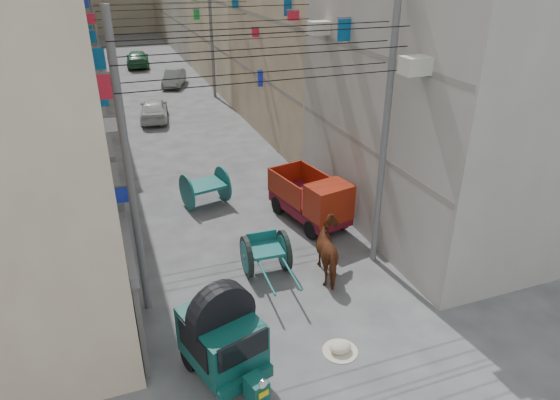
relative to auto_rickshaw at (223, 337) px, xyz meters
name	(u,v)px	position (x,y,z in m)	size (l,w,h in m)	color
shutters_left	(118,197)	(-1.72, 7.57, 0.36)	(0.18, 14.40, 2.88)	#46464A
signboards	(174,68)	(2.19, 18.86, 2.29)	(8.22, 40.52, 5.67)	green
ac_units	(367,12)	(5.85, 4.87, 6.30)	(0.70, 6.55, 3.35)	#B8B5A5
utility_poles	(189,75)	(2.20, 14.20, 2.86)	(7.40, 22.20, 8.00)	#5A5A5C
overhead_cables	(196,17)	(2.20, 11.60, 5.63)	(7.40, 22.52, 1.12)	black
auto_rickshaw	(223,337)	(0.00, 0.00, 0.00)	(2.06, 2.84, 1.93)	black
tonga_cart	(266,253)	(2.28, 3.72, -0.46)	(1.41, 2.91, 1.29)	black
mini_truck	(315,203)	(4.91, 5.93, -0.22)	(2.15, 3.62, 1.90)	black
second_cart	(205,187)	(1.55, 8.96, -0.38)	(1.87, 1.73, 1.42)	#145857
feed_sack	(340,347)	(2.89, -0.26, -1.00)	(0.56, 0.44, 0.28)	beige
horse	(332,251)	(4.12, 2.85, -0.29)	(0.92, 2.01, 1.70)	brown
distant_car_white	(154,109)	(1.13, 21.14, -0.47)	(1.57, 3.89, 1.33)	#BABABA
distant_car_grey	(174,78)	(3.67, 29.34, -0.54)	(1.26, 3.62, 1.19)	slate
distant_car_green	(138,59)	(1.86, 37.73, -0.47)	(1.87, 4.60, 1.33)	#216139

